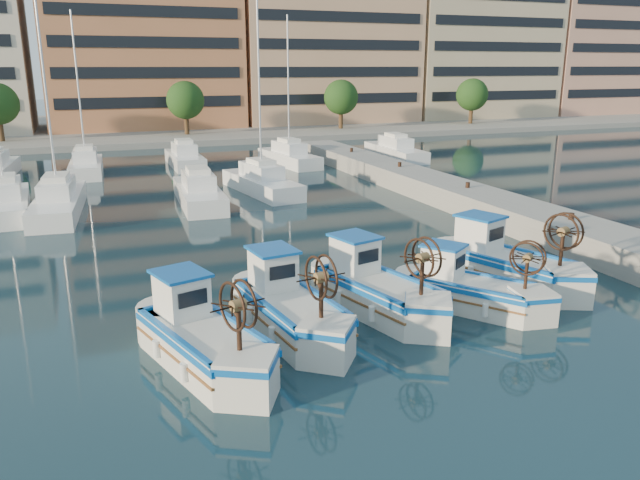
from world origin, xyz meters
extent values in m
plane|color=#1B3946|center=(0.00, 0.00, 0.00)|extent=(300.00, 300.00, 0.00)
cube|color=gray|center=(13.00, 8.00, 0.60)|extent=(3.00, 60.00, 1.20)
cube|color=gray|center=(0.00, 67.00, 0.30)|extent=(180.00, 40.00, 0.60)
cube|color=#BD7249|center=(1.00, 65.00, 13.10)|extent=(22.00, 14.00, 25.00)
cube|color=black|center=(1.00, 58.00, 13.10)|extent=(20.24, 0.12, 22.50)
cube|color=tan|center=(24.00, 65.00, 11.60)|extent=(23.00, 14.00, 22.00)
cube|color=black|center=(24.00, 58.00, 11.60)|extent=(21.16, 0.12, 19.80)
cube|color=#C7AE89|center=(47.00, 65.00, 12.60)|extent=(22.00, 14.00, 24.00)
cube|color=black|center=(47.00, 58.00, 12.60)|extent=(20.24, 0.12, 21.60)
cube|color=tan|center=(69.00, 65.00, 12.10)|extent=(21.00, 14.00, 23.00)
cube|color=black|center=(69.00, 58.00, 12.10)|extent=(19.32, 0.12, 20.70)
cylinder|color=#3F2B19|center=(-14.00, 53.50, 1.50)|extent=(0.50, 0.50, 3.00)
cylinder|color=#3F2B19|center=(4.00, 53.50, 1.50)|extent=(0.50, 0.50, 3.00)
sphere|color=#244B1B|center=(4.00, 53.50, 4.20)|extent=(4.00, 4.00, 4.00)
cylinder|color=#3F2B19|center=(22.00, 53.50, 1.50)|extent=(0.50, 0.50, 3.00)
sphere|color=#244B1B|center=(22.00, 53.50, 4.20)|extent=(4.00, 4.00, 4.00)
cylinder|color=#3F2B19|center=(40.00, 53.50, 1.50)|extent=(0.50, 0.50, 3.00)
sphere|color=#244B1B|center=(40.00, 53.50, 4.20)|extent=(4.00, 4.00, 4.00)
cube|color=white|center=(-10.96, 21.71, 0.50)|extent=(2.62, 8.19, 1.00)
cube|color=white|center=(-8.33, 20.90, 0.50)|extent=(2.98, 9.20, 1.00)
cylinder|color=silver|center=(-8.33, 20.90, 6.00)|extent=(0.12, 0.12, 11.00)
cube|color=white|center=(-0.78, 20.65, 0.50)|extent=(2.64, 8.08, 1.00)
cube|color=white|center=(3.51, 22.50, 0.50)|extent=(3.31, 8.24, 1.00)
cylinder|color=silver|center=(3.51, 22.50, 6.00)|extent=(0.12, 0.12, 11.00)
cube|color=white|center=(-6.66, 33.83, 0.50)|extent=(2.57, 7.35, 1.00)
cylinder|color=silver|center=(-6.66, 33.83, 6.00)|extent=(0.12, 0.12, 11.00)
cube|color=white|center=(0.75, 35.10, 0.50)|extent=(2.26, 7.52, 1.00)
cube|color=white|center=(8.75, 32.81, 0.50)|extent=(3.17, 7.92, 1.00)
cylinder|color=silver|center=(8.75, 32.81, 6.00)|extent=(0.12, 0.12, 11.00)
cube|color=white|center=(18.51, 33.08, 0.50)|extent=(2.65, 8.93, 1.00)
cube|color=silver|center=(-4.39, 0.26, 0.55)|extent=(3.03, 4.73, 1.09)
cube|color=#0D53AA|center=(-4.39, 0.26, 0.96)|extent=(3.12, 4.87, 0.17)
cube|color=blue|center=(-4.39, 0.26, 0.90)|extent=(2.51, 4.19, 0.06)
cube|color=white|center=(-4.74, 1.46, 1.67)|extent=(1.48, 1.62, 1.15)
cube|color=#0D53AA|center=(-4.74, 1.46, 2.29)|extent=(1.68, 1.82, 0.08)
cylinder|color=#331E14|center=(-3.86, -1.54, 1.70)|extent=(0.13, 0.13, 1.21)
cylinder|color=brown|center=(-3.86, -1.54, 2.35)|extent=(0.40, 0.37, 0.29)
torus|color=#331E14|center=(-4.01, -1.58, 2.35)|extent=(0.41, 1.19, 1.22)
torus|color=#331E14|center=(-3.71, -1.49, 2.35)|extent=(0.41, 1.19, 1.22)
cube|color=silver|center=(-1.56, 1.48, 0.55)|extent=(2.43, 4.59, 1.10)
cube|color=#0D53AA|center=(-1.56, 1.48, 0.96)|extent=(2.51, 4.73, 0.17)
cube|color=blue|center=(-1.56, 1.48, 0.90)|extent=(1.97, 4.10, 0.06)
cube|color=white|center=(-1.73, 2.72, 1.67)|extent=(1.32, 1.49, 1.15)
cube|color=#0D53AA|center=(-1.73, 2.72, 2.30)|extent=(1.49, 1.67, 0.08)
cylinder|color=#331E14|center=(-1.32, -0.38, 1.70)|extent=(0.13, 0.13, 1.21)
cylinder|color=brown|center=(-1.32, -0.38, 2.35)|extent=(0.37, 0.33, 0.29)
torus|color=#331E14|center=(-1.47, -0.40, 2.35)|extent=(0.23, 1.22, 1.22)
torus|color=#331E14|center=(-1.16, -0.36, 2.35)|extent=(0.23, 1.22, 1.22)
cube|color=silver|center=(1.60, 1.98, 0.55)|extent=(2.94, 4.73, 1.10)
cube|color=#0D53AA|center=(1.60, 1.98, 0.97)|extent=(3.03, 4.87, 0.17)
cube|color=blue|center=(1.60, 1.98, 0.90)|extent=(2.43, 4.20, 0.06)
cube|color=white|center=(1.28, 3.20, 1.67)|extent=(1.46, 1.61, 1.15)
cube|color=#0D53AA|center=(1.28, 3.20, 2.30)|extent=(1.65, 1.80, 0.08)
cylinder|color=#331E14|center=(2.08, 0.16, 1.71)|extent=(0.13, 0.13, 1.21)
cylinder|color=brown|center=(2.08, 0.16, 2.35)|extent=(0.40, 0.37, 0.29)
torus|color=#331E14|center=(1.93, 0.12, 2.35)|extent=(0.38, 1.20, 1.22)
torus|color=#331E14|center=(2.23, 0.20, 2.35)|extent=(0.38, 1.20, 1.22)
cube|color=silver|center=(4.62, 1.15, 0.48)|extent=(3.57, 4.11, 0.96)
cube|color=#0D53AA|center=(4.62, 1.15, 0.85)|extent=(3.68, 4.23, 0.15)
cube|color=blue|center=(4.62, 1.15, 0.79)|extent=(3.05, 3.58, 0.06)
cube|color=white|center=(3.99, 2.05, 1.47)|extent=(1.51, 1.56, 1.01)
cube|color=#0D53AA|center=(3.99, 2.05, 2.02)|extent=(1.71, 1.75, 0.07)
cylinder|color=#331E14|center=(5.57, -0.20, 1.50)|extent=(0.11, 0.11, 1.07)
cylinder|color=brown|center=(5.57, -0.20, 2.07)|extent=(0.39, 0.38, 0.26)
torus|color=#331E14|center=(5.46, -0.28, 2.07)|extent=(0.67, 0.92, 1.07)
torus|color=#331E14|center=(5.69, -0.12, 2.07)|extent=(0.67, 0.92, 1.07)
cube|color=silver|center=(7.13, 2.65, 0.57)|extent=(3.41, 4.94, 1.14)
cube|color=#0D53AA|center=(7.13, 2.65, 1.00)|extent=(3.51, 5.09, 0.17)
cube|color=blue|center=(7.13, 2.65, 0.93)|extent=(2.85, 4.37, 0.06)
cube|color=white|center=(6.68, 3.87, 1.73)|extent=(1.61, 1.73, 1.19)
cube|color=#0D53AA|center=(6.68, 3.87, 2.38)|extent=(1.82, 1.94, 0.09)
cylinder|color=#331E14|center=(7.81, 0.82, 1.76)|extent=(0.13, 0.13, 1.26)
cylinder|color=brown|center=(7.81, 0.82, 2.44)|extent=(0.43, 0.40, 0.30)
torus|color=#331E14|center=(7.66, 0.76, 2.44)|extent=(0.51, 1.21, 1.27)
torus|color=#331E14|center=(7.96, 0.88, 2.44)|extent=(0.51, 1.21, 1.27)
camera|label=1|loc=(-6.97, -14.98, 7.77)|focal=35.00mm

